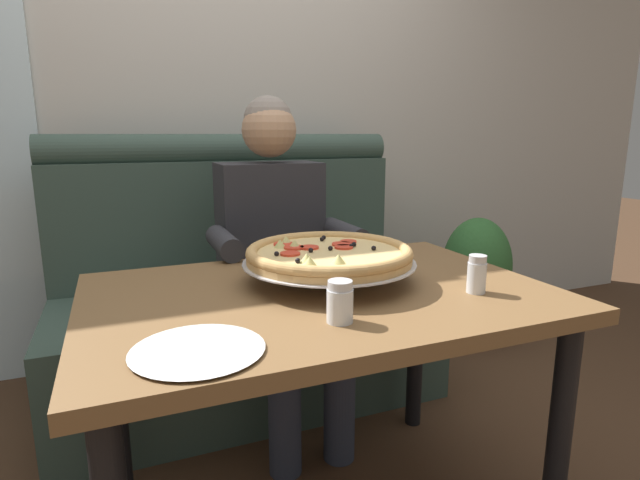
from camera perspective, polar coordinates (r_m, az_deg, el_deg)
name	(u,v)px	position (r m, az deg, el deg)	size (l,w,h in m)	color
back_wall_with_window	(211,79)	(2.69, -12.31, 17.51)	(6.00, 0.12, 2.80)	beige
booth_bench	(245,303)	(2.24, -8.57, -7.14)	(1.58, 0.78, 1.13)	#384C42
dining_table	(320,322)	(1.38, 0.04, -9.30)	(1.22, 0.82, 0.72)	brown
diner_main	(278,245)	(1.93, -4.83, -0.60)	(0.54, 0.64, 1.27)	#2D3342
pizza	(329,255)	(1.40, 0.99, -1.71)	(0.49, 0.49, 0.11)	silver
shaker_pepper_flakes	(477,277)	(1.37, 17.45, -4.04)	(0.05, 0.05, 0.10)	white
shaker_oregano	(340,305)	(1.11, 2.29, -7.39)	(0.06, 0.06, 0.10)	white
plate_near_left	(198,347)	(1.00, -13.79, -11.78)	(0.26, 0.26, 0.02)	white
potted_plant	(476,275)	(2.81, 17.39, -3.87)	(0.36, 0.36, 0.70)	brown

